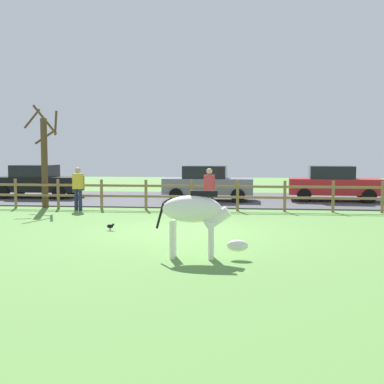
{
  "coord_description": "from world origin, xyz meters",
  "views": [
    {
      "loc": [
        1.62,
        -13.39,
        2.2
      ],
      "look_at": [
        0.04,
        0.62,
        1.06
      ],
      "focal_mm": 45.79,
      "sensor_mm": 36.0,
      "label": 1
    }
  ],
  "objects_px": {
    "visitor_left_of_tree": "(209,188)",
    "visitor_right_of_tree": "(78,187)",
    "parked_car_black": "(37,181)",
    "crow_on_grass": "(110,226)",
    "bare_tree": "(44,158)",
    "parked_car_grey": "(208,183)",
    "zebra": "(196,214)",
    "parked_car_red": "(334,183)"
  },
  "relations": [
    {
      "from": "zebra",
      "to": "visitor_left_of_tree",
      "type": "xyz_separation_m",
      "value": [
        -0.3,
        7.54,
        -0.02
      ]
    },
    {
      "from": "zebra",
      "to": "visitor_left_of_tree",
      "type": "distance_m",
      "value": 7.55
    },
    {
      "from": "crow_on_grass",
      "to": "visitor_left_of_tree",
      "type": "height_order",
      "value": "visitor_left_of_tree"
    },
    {
      "from": "bare_tree",
      "to": "parked_car_black",
      "type": "bearing_deg",
      "value": 118.06
    },
    {
      "from": "crow_on_grass",
      "to": "parked_car_red",
      "type": "bearing_deg",
      "value": 49.47
    },
    {
      "from": "parked_car_grey",
      "to": "visitor_right_of_tree",
      "type": "distance_m",
      "value": 6.11
    },
    {
      "from": "zebra",
      "to": "parked_car_red",
      "type": "distance_m",
      "value": 13.25
    },
    {
      "from": "parked_car_grey",
      "to": "zebra",
      "type": "bearing_deg",
      "value": -86.56
    },
    {
      "from": "bare_tree",
      "to": "parked_car_black",
      "type": "relative_size",
      "value": 1.01
    },
    {
      "from": "visitor_right_of_tree",
      "to": "crow_on_grass",
      "type": "bearing_deg",
      "value": -60.85
    },
    {
      "from": "bare_tree",
      "to": "parked_car_grey",
      "type": "bearing_deg",
      "value": 27.15
    },
    {
      "from": "crow_on_grass",
      "to": "visitor_left_of_tree",
      "type": "xyz_separation_m",
      "value": [
        2.48,
        4.21,
        0.78
      ]
    },
    {
      "from": "bare_tree",
      "to": "visitor_left_of_tree",
      "type": "xyz_separation_m",
      "value": [
        6.68,
        -1.16,
        -1.1
      ]
    },
    {
      "from": "bare_tree",
      "to": "zebra",
      "type": "distance_m",
      "value": 11.21
    },
    {
      "from": "parked_car_grey",
      "to": "parked_car_black",
      "type": "distance_m",
      "value": 8.24
    },
    {
      "from": "parked_car_black",
      "to": "visitor_left_of_tree",
      "type": "relative_size",
      "value": 2.44
    },
    {
      "from": "bare_tree",
      "to": "crow_on_grass",
      "type": "relative_size",
      "value": 18.8
    },
    {
      "from": "zebra",
      "to": "parked_car_grey",
      "type": "height_order",
      "value": "parked_car_grey"
    },
    {
      "from": "parked_car_grey",
      "to": "parked_car_red",
      "type": "relative_size",
      "value": 0.98
    },
    {
      "from": "bare_tree",
      "to": "parked_car_black",
      "type": "distance_m",
      "value": 4.32
    },
    {
      "from": "parked_car_red",
      "to": "visitor_right_of_tree",
      "type": "xyz_separation_m",
      "value": [
        -10.24,
        -4.37,
        0.06
      ]
    },
    {
      "from": "bare_tree",
      "to": "parked_car_red",
      "type": "bearing_deg",
      "value": 16.89
    },
    {
      "from": "visitor_right_of_tree",
      "to": "parked_car_grey",
      "type": "bearing_deg",
      "value": 40.62
    },
    {
      "from": "visitor_left_of_tree",
      "to": "visitor_right_of_tree",
      "type": "xyz_separation_m",
      "value": [
        -5.05,
        0.4,
        0.0
      ]
    },
    {
      "from": "zebra",
      "to": "parked_car_black",
      "type": "height_order",
      "value": "parked_car_black"
    },
    {
      "from": "crow_on_grass",
      "to": "parked_car_grey",
      "type": "relative_size",
      "value": 0.05
    },
    {
      "from": "bare_tree",
      "to": "parked_car_grey",
      "type": "distance_m",
      "value": 7.14
    },
    {
      "from": "zebra",
      "to": "crow_on_grass",
      "type": "height_order",
      "value": "zebra"
    },
    {
      "from": "parked_car_grey",
      "to": "parked_car_red",
      "type": "bearing_deg",
      "value": 4.0
    },
    {
      "from": "zebra",
      "to": "parked_car_red",
      "type": "relative_size",
      "value": 0.47
    },
    {
      "from": "visitor_left_of_tree",
      "to": "visitor_right_of_tree",
      "type": "distance_m",
      "value": 5.06
    },
    {
      "from": "parked_car_red",
      "to": "parked_car_grey",
      "type": "bearing_deg",
      "value": -176.0
    },
    {
      "from": "crow_on_grass",
      "to": "parked_car_grey",
      "type": "xyz_separation_m",
      "value": [
        2.07,
        8.58,
        0.72
      ]
    },
    {
      "from": "visitor_left_of_tree",
      "to": "parked_car_black",
      "type": "bearing_deg",
      "value": 150.73
    },
    {
      "from": "zebra",
      "to": "crow_on_grass",
      "type": "bearing_deg",
      "value": 129.82
    },
    {
      "from": "crow_on_grass",
      "to": "visitor_right_of_tree",
      "type": "bearing_deg",
      "value": 119.15
    },
    {
      "from": "crow_on_grass",
      "to": "visitor_left_of_tree",
      "type": "bearing_deg",
      "value": 59.49
    },
    {
      "from": "bare_tree",
      "to": "visitor_right_of_tree",
      "type": "distance_m",
      "value": 2.11
    },
    {
      "from": "crow_on_grass",
      "to": "parked_car_grey",
      "type": "bearing_deg",
      "value": 76.46
    },
    {
      "from": "parked_car_black",
      "to": "visitor_right_of_tree",
      "type": "distance_m",
      "value": 5.71
    },
    {
      "from": "visitor_right_of_tree",
      "to": "bare_tree",
      "type": "bearing_deg",
      "value": 154.88
    },
    {
      "from": "bare_tree",
      "to": "visitor_left_of_tree",
      "type": "bearing_deg",
      "value": -9.9
    }
  ]
}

